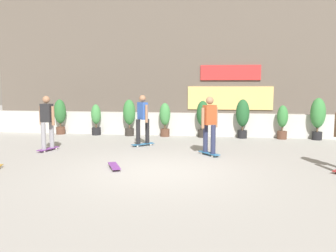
# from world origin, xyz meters

# --- Properties ---
(ground_plane) EXTENTS (48.00, 48.00, 0.00)m
(ground_plane) POSITION_xyz_m (0.00, 0.00, 0.00)
(ground_plane) COLOR #9E9B96
(planter_wall) EXTENTS (18.00, 0.40, 0.90)m
(planter_wall) POSITION_xyz_m (0.00, 6.00, 0.45)
(planter_wall) COLOR beige
(planter_wall) RESTS_ON ground
(building_backdrop) EXTENTS (20.00, 2.08, 6.50)m
(building_backdrop) POSITION_xyz_m (0.00, 10.00, 3.25)
(building_backdrop) COLOR #60564C
(building_backdrop) RESTS_ON ground
(potted_plant_0) EXTENTS (0.48, 0.48, 1.44)m
(potted_plant_0) POSITION_xyz_m (-5.11, 5.55, 0.83)
(potted_plant_0) COLOR brown
(potted_plant_0) RESTS_ON ground
(potted_plant_1) EXTENTS (0.39, 0.39, 1.24)m
(potted_plant_1) POSITION_xyz_m (-3.56, 5.55, 0.68)
(potted_plant_1) COLOR black
(potted_plant_1) RESTS_ON ground
(potted_plant_2) EXTENTS (0.49, 0.49, 1.45)m
(potted_plant_2) POSITION_xyz_m (-2.18, 5.55, 0.84)
(potted_plant_2) COLOR #2D2823
(potted_plant_2) RESTS_ON ground
(potted_plant_3) EXTENTS (0.43, 0.43, 1.32)m
(potted_plant_3) POSITION_xyz_m (-0.73, 5.55, 0.74)
(potted_plant_3) COLOR brown
(potted_plant_3) RESTS_ON ground
(potted_plant_4) EXTENTS (0.47, 0.47, 1.42)m
(potted_plant_4) POSITION_xyz_m (0.74, 5.55, 0.81)
(potted_plant_4) COLOR #2D2823
(potted_plant_4) RESTS_ON ground
(potted_plant_5) EXTENTS (0.51, 0.51, 1.49)m
(potted_plant_5) POSITION_xyz_m (2.26, 5.55, 0.86)
(potted_plant_5) COLOR black
(potted_plant_5) RESTS_ON ground
(potted_plant_6) EXTENTS (0.40, 0.40, 1.27)m
(potted_plant_6) POSITION_xyz_m (3.72, 5.55, 0.70)
(potted_plant_6) COLOR brown
(potted_plant_6) RESTS_ON ground
(potted_plant_7) EXTENTS (0.54, 0.54, 1.55)m
(potted_plant_7) POSITION_xyz_m (4.98, 5.55, 0.91)
(potted_plant_7) COLOR black
(potted_plant_7) RESTS_ON ground
(skater_mid_plaza) EXTENTS (0.71, 0.71, 1.70)m
(skater_mid_plaza) POSITION_xyz_m (-1.12, 3.30, 0.94)
(skater_mid_plaza) COLOR #266699
(skater_mid_plaza) RESTS_ON ground
(skater_by_wall_left) EXTENTS (0.66, 0.75, 1.70)m
(skater_by_wall_left) POSITION_xyz_m (1.12, 2.05, 0.94)
(skater_by_wall_left) COLOR #266699
(skater_by_wall_left) RESTS_ON ground
(skater_by_wall_right) EXTENTS (0.55, 0.82, 1.70)m
(skater_by_wall_right) POSITION_xyz_m (-3.83, 2.01, 0.94)
(skater_by_wall_right) COLOR #72338C
(skater_by_wall_right) RESTS_ON ground
(skateboard_aside) EXTENTS (0.53, 0.81, 0.08)m
(skateboard_aside) POSITION_xyz_m (-1.12, 0.10, 0.06)
(skateboard_aside) COLOR #72338C
(skateboard_aside) RESTS_ON ground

